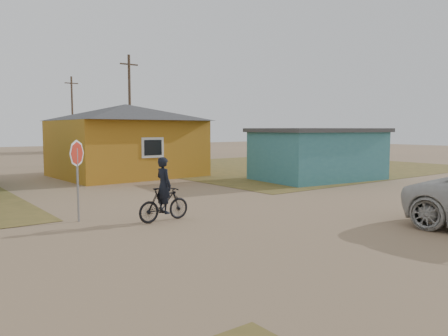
{
  "coord_description": "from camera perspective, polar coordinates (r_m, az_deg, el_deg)",
  "views": [
    {
      "loc": [
        -7.68,
        -8.22,
        2.57
      ],
      "look_at": [
        0.85,
        3.0,
        1.3
      ],
      "focal_mm": 35.0,
      "sensor_mm": 36.0,
      "label": 1
    }
  ],
  "objects": [
    {
      "name": "house_beige_east",
      "position": [
        51.36,
        -17.15,
        4.12
      ],
      "size": [
        6.95,
        6.05,
        3.6
      ],
      "color": "gray",
      "rests_on": "ground"
    },
    {
      "name": "grass_ne",
      "position": [
        30.44,
        8.34,
        0.26
      ],
      "size": [
        20.0,
        18.0,
        0.0
      ],
      "primitive_type": "cube",
      "color": "brown",
      "rests_on": "ground"
    },
    {
      "name": "utility_pole_near",
      "position": [
        33.41,
        -12.21,
        7.72
      ],
      "size": [
        1.4,
        0.2,
        8.0
      ],
      "color": "#4D3B2E",
      "rests_on": "ground"
    },
    {
      "name": "cyclist",
      "position": [
        12.26,
        -7.85,
        -3.89
      ],
      "size": [
        1.61,
        0.59,
        1.79
      ],
      "color": "black",
      "rests_on": "ground"
    },
    {
      "name": "stop_sign",
      "position": [
        12.61,
        -18.65,
        0.84
      ],
      "size": [
        0.71,
        0.29,
        2.27
      ],
      "color": "gray",
      "rests_on": "ground"
    },
    {
      "name": "shed_turquoise",
      "position": [
        22.65,
        12.16,
        1.85
      ],
      "size": [
        6.71,
        4.93,
        2.6
      ],
      "color": "teal",
      "rests_on": "ground"
    },
    {
      "name": "house_yellow",
      "position": [
        24.44,
        -12.65,
        3.69
      ],
      "size": [
        7.72,
        6.76,
        3.9
      ],
      "color": "#B3751B",
      "rests_on": "ground"
    },
    {
      "name": "ground",
      "position": [
        11.53,
        5.72,
        -7.75
      ],
      "size": [
        120.0,
        120.0,
        0.0
      ],
      "primitive_type": "plane",
      "color": "#937455"
    },
    {
      "name": "utility_pole_far",
      "position": [
        48.67,
        -19.19,
        6.7
      ],
      "size": [
        1.4,
        0.2,
        8.0
      ],
      "color": "#4D3B2E",
      "rests_on": "ground"
    }
  ]
}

